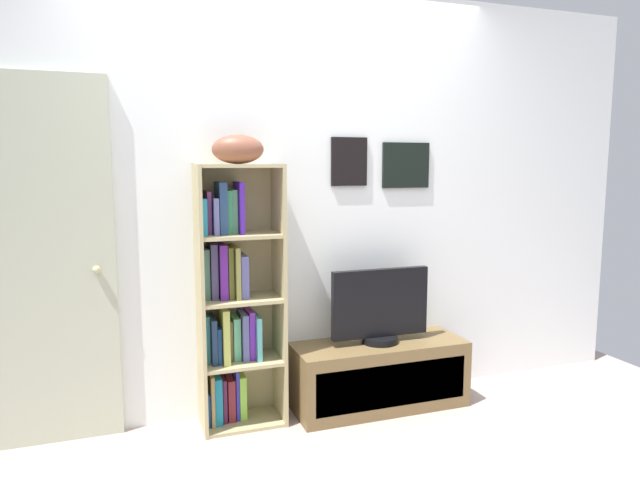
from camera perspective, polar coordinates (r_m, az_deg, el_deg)
back_wall at (r=3.42m, az=-2.76°, el=3.80°), size 4.80×0.08×2.53m
bookshelf at (r=3.27m, az=-8.86°, el=-6.18°), size 0.47×0.29×1.50m
football at (r=3.16m, az=-8.30°, el=9.03°), size 0.32×0.23×0.16m
tv_stand at (r=3.61m, az=6.01°, el=-13.34°), size 1.07×0.39×0.41m
television at (r=3.48m, az=6.10°, el=-6.76°), size 0.62×0.22×0.46m
door at (r=3.29m, az=-27.12°, el=-2.25°), size 0.83×0.09×1.96m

